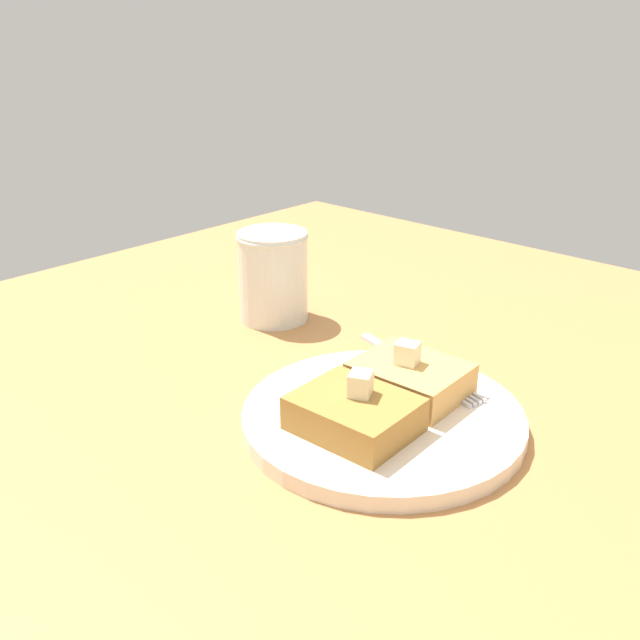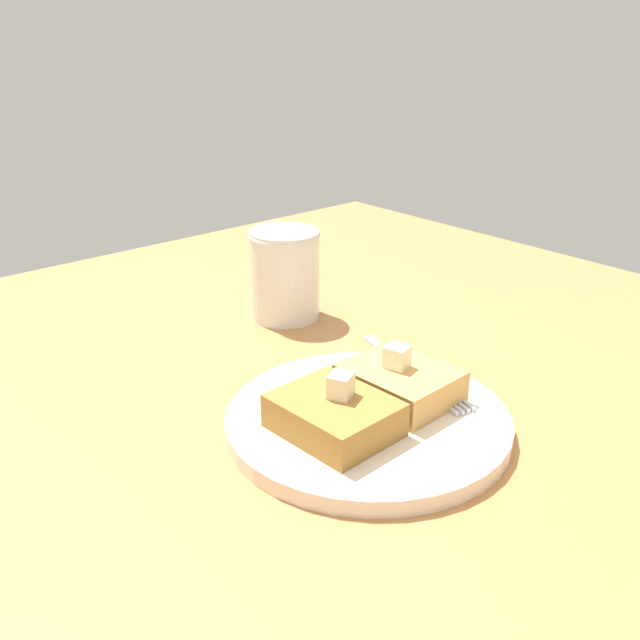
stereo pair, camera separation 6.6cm
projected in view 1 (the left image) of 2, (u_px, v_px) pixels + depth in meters
The scene contains 8 objects.
table_surface at pixel (355, 463), 54.32cm from camera, with size 114.86×114.86×1.94cm, color #B57843.
plate at pixel (383, 417), 57.22cm from camera, with size 22.65×22.65×1.38cm.
toast_slice_left at pixel (354, 414), 53.81cm from camera, with size 7.13×8.74×2.72cm, color #A67434.
toast_slice_middle at pixel (410, 379), 59.12cm from camera, with size 7.13×8.74×2.72cm, color tan.
butter_pat_primary at pixel (361, 384), 53.43cm from camera, with size 1.83×1.65×1.83cm, color #F2E8C3.
butter_pat_secondary at pixel (407, 353), 58.37cm from camera, with size 1.83×1.65×1.83cm, color #F5EEC9.
fork at pixel (423, 371), 62.99cm from camera, with size 5.70×15.79×0.36cm.
syrup_jar at pixel (273, 279), 76.47cm from camera, with size 7.65×7.65×9.73cm.
Camera 1 is at (-35.55, -29.00, 32.16)cm, focal length 40.00 mm.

